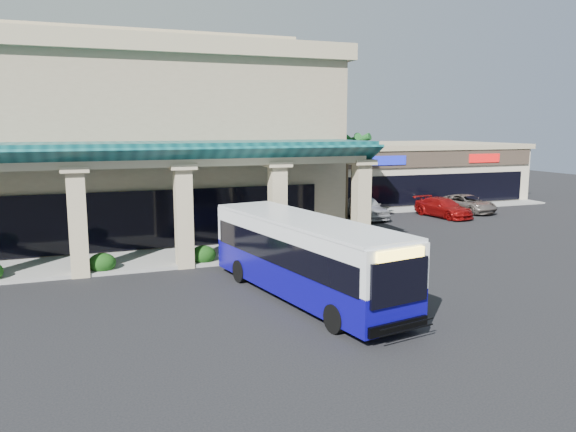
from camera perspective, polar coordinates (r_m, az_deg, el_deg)
name	(u,v)px	position (r m, az deg, el deg)	size (l,w,h in m)	color
ground	(286,292)	(22.15, -0.23, -7.69)	(110.00, 110.00, 0.00)	black
main_building	(65,139)	(35.90, -21.72, 7.32)	(30.80, 14.80, 11.35)	tan
arcade	(65,207)	(26.93, -21.71, 0.89)	(30.00, 6.20, 5.70)	#0B4043
strip_mall	(382,171)	(50.83, 9.51, 4.54)	(22.50, 12.50, 4.90)	beige
palm_0	(353,177)	(34.85, 6.65, 3.95)	(2.40, 2.40, 6.60)	#134919
palm_1	(346,179)	(38.00, 5.92, 3.78)	(2.40, 2.40, 5.80)	#134919
broadleaf_tree	(292,180)	(41.82, 0.40, 3.63)	(2.60, 2.60, 4.81)	#11380C
transit_bus	(305,259)	(20.98, 1.69, -4.35)	(2.53, 10.86, 3.03)	#0B0686
pedestrian	(368,260)	(23.37, 8.14, -4.42)	(0.71, 0.46, 1.94)	#4A535E
car_silver	(365,207)	(39.51, 7.80, 0.89)	(1.90, 4.73, 1.61)	#A8A9AB
car_red	(443,208)	(41.33, 15.50, 0.83)	(1.91, 4.69, 1.36)	maroon
car_gray	(467,204)	(44.12, 17.68, 1.21)	(2.20, 4.76, 1.32)	#6A605A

